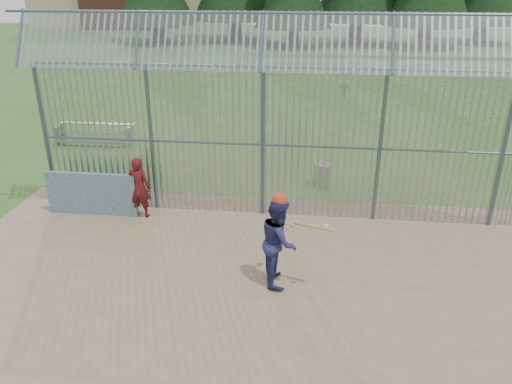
# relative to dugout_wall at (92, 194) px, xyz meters

# --- Properties ---
(ground) EXTENTS (120.00, 120.00, 0.00)m
(ground) POSITION_rel_dugout_wall_xyz_m (4.60, -2.90, -0.62)
(ground) COLOR #2D511E
(ground) RESTS_ON ground
(dirt_infield) EXTENTS (14.00, 10.00, 0.02)m
(dirt_infield) POSITION_rel_dugout_wall_xyz_m (4.60, -3.40, -0.61)
(dirt_infield) COLOR #756047
(dirt_infield) RESTS_ON ground
(dugout_wall) EXTENTS (2.50, 0.12, 1.20)m
(dugout_wall) POSITION_rel_dugout_wall_xyz_m (0.00, 0.00, 0.00)
(dugout_wall) COLOR #38566B
(dugout_wall) RESTS_ON dirt_infield
(batter) EXTENTS (0.83, 1.01, 1.92)m
(batter) POSITION_rel_dugout_wall_xyz_m (5.29, -2.67, 0.36)
(batter) COLOR navy
(batter) RESTS_ON dirt_infield
(onlooker) EXTENTS (0.63, 0.43, 1.69)m
(onlooker) POSITION_rel_dugout_wall_xyz_m (1.34, 0.03, 0.25)
(onlooker) COLOR maroon
(onlooker) RESTS_ON dirt_infield
(bg_kid_seated) EXTENTS (0.62, 0.37, 0.98)m
(bg_kid_seated) POSITION_rel_dugout_wall_xyz_m (7.41, 15.07, -0.13)
(bg_kid_seated) COLOR slate
(bg_kid_seated) RESTS_ON ground
(batting_gear) EXTENTS (1.27, 0.58, 0.67)m
(batting_gear) POSITION_rel_dugout_wall_xyz_m (5.39, -2.70, 1.23)
(batting_gear) COLOR #B73418
(batting_gear) RESTS_ON ground
(trash_can) EXTENTS (0.56, 0.56, 0.82)m
(trash_can) POSITION_rel_dugout_wall_xyz_m (6.23, 2.76, -0.24)
(trash_can) COLOR gray
(trash_can) RESTS_ON ground
(bleacher) EXTENTS (3.00, 0.95, 0.72)m
(bleacher) POSITION_rel_dugout_wall_xyz_m (-2.56, 6.05, -0.21)
(bleacher) COLOR gray
(bleacher) RESTS_ON ground
(backstop_fence) EXTENTS (20.09, 0.81, 5.30)m
(backstop_fence) POSITION_rel_dugout_wall_xyz_m (6.41, 0.53, 1.74)
(backstop_fence) COLOR #47566B
(backstop_fence) RESTS_ON ground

